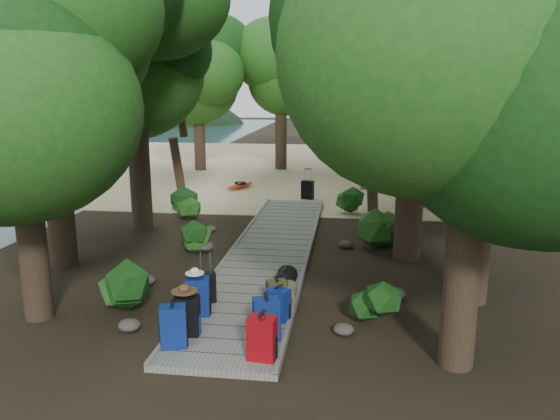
% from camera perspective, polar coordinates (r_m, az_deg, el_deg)
% --- Properties ---
extents(ground, '(120.00, 120.00, 0.00)m').
position_cam_1_polar(ground, '(12.85, -1.65, -5.96)').
color(ground, black).
rests_on(ground, ground).
extents(sand_beach, '(40.00, 22.00, 0.02)m').
position_cam_1_polar(sand_beach, '(28.38, 3.49, 4.48)').
color(sand_beach, beige).
rests_on(sand_beach, ground).
extents(boardwalk, '(2.00, 12.00, 0.12)m').
position_cam_1_polar(boardwalk, '(13.77, -0.99, -4.39)').
color(boardwalk, slate).
rests_on(boardwalk, ground).
extents(backpack_left_a, '(0.47, 0.39, 0.75)m').
position_cam_1_polar(backpack_left_a, '(8.89, -11.10, -11.63)').
color(backpack_left_a, navy).
rests_on(backpack_left_a, boardwalk).
extents(backpack_left_b, '(0.43, 0.32, 0.74)m').
position_cam_1_polar(backpack_left_b, '(9.26, -9.68, -10.61)').
color(backpack_left_b, black).
rests_on(backpack_left_b, boardwalk).
extents(backpack_left_c, '(0.47, 0.37, 0.78)m').
position_cam_1_polar(backpack_left_c, '(9.97, -8.59, -8.70)').
color(backpack_left_c, navy).
rests_on(backpack_left_c, boardwalk).
extents(backpack_right_a, '(0.45, 0.34, 0.74)m').
position_cam_1_polar(backpack_right_a, '(8.38, -1.90, -13.01)').
color(backpack_right_a, maroon).
rests_on(backpack_right_a, boardwalk).
extents(backpack_right_b, '(0.49, 0.40, 0.76)m').
position_cam_1_polar(backpack_right_b, '(9.00, -1.44, -11.07)').
color(backpack_right_b, navy).
rests_on(backpack_right_b, boardwalk).
extents(backpack_right_c, '(0.44, 0.40, 0.63)m').
position_cam_1_polar(backpack_right_c, '(9.70, -0.13, -9.65)').
color(backpack_right_c, navy).
rests_on(backpack_right_c, boardwalk).
extents(backpack_right_d, '(0.43, 0.37, 0.55)m').
position_cam_1_polar(backpack_right_d, '(10.28, -0.38, -8.56)').
color(backpack_right_d, '#414420').
rests_on(backpack_right_d, boardwalk).
extents(duffel_right_khaki, '(0.38, 0.55, 0.35)m').
position_cam_1_polar(duffel_right_khaki, '(10.47, 0.72, -8.71)').
color(duffel_right_khaki, brown).
rests_on(duffel_right_khaki, boardwalk).
extents(duffel_right_black, '(0.44, 0.66, 0.39)m').
position_cam_1_polar(duffel_right_black, '(11.14, 0.58, -7.23)').
color(duffel_right_black, black).
rests_on(duffel_right_black, boardwalk).
extents(suitcase_on_boardwalk, '(0.42, 0.32, 0.57)m').
position_cam_1_polar(suitcase_on_boardwalk, '(10.55, -7.72, -8.02)').
color(suitcase_on_boardwalk, black).
rests_on(suitcase_on_boardwalk, boardwalk).
extents(lone_suitcase_on_sand, '(0.49, 0.36, 0.68)m').
position_cam_1_polar(lone_suitcase_on_sand, '(20.30, 2.90, 2.12)').
color(lone_suitcase_on_sand, black).
rests_on(lone_suitcase_on_sand, sand_beach).
extents(hat_brown, '(0.43, 0.43, 0.13)m').
position_cam_1_polar(hat_brown, '(9.15, -9.98, -7.99)').
color(hat_brown, '#51351E').
rests_on(hat_brown, backpack_left_b).
extents(hat_white, '(0.34, 0.34, 0.11)m').
position_cam_1_polar(hat_white, '(9.83, -8.91, -6.26)').
color(hat_white, silver).
rests_on(hat_white, backpack_left_c).
extents(kayak, '(2.04, 3.43, 0.34)m').
position_cam_1_polar(kayak, '(22.43, -4.18, 2.69)').
color(kayak, '#AD2D0E').
rests_on(kayak, sand_beach).
extents(sun_lounger, '(1.14, 1.77, 0.54)m').
position_cam_1_polar(sun_lounger, '(22.76, 8.82, 2.98)').
color(sun_lounger, silver).
rests_on(sun_lounger, sand_beach).
extents(tree_right_a, '(4.48, 4.48, 7.46)m').
position_cam_1_polar(tree_right_a, '(8.04, 19.64, 9.16)').
color(tree_right_a, black).
rests_on(tree_right_a, ground).
extents(tree_right_b, '(4.89, 4.89, 8.73)m').
position_cam_1_polar(tree_right_b, '(10.77, 20.98, 13.21)').
color(tree_right_b, black).
rests_on(tree_right_b, ground).
extents(tree_right_c, '(5.48, 5.48, 9.49)m').
position_cam_1_polar(tree_right_c, '(13.21, 14.13, 15.10)').
color(tree_right_c, black).
rests_on(tree_right_c, ground).
extents(tree_right_d, '(6.23, 6.23, 11.43)m').
position_cam_1_polar(tree_right_d, '(16.75, 20.71, 17.45)').
color(tree_right_d, black).
rests_on(tree_right_d, ground).
extents(tree_right_e, '(4.88, 4.88, 8.79)m').
position_cam_1_polar(tree_right_e, '(19.15, 14.64, 13.21)').
color(tree_right_e, black).
rests_on(tree_right_e, ground).
extents(tree_right_f, '(6.14, 6.14, 10.97)m').
position_cam_1_polar(tree_right_f, '(21.80, 19.40, 15.70)').
color(tree_right_f, black).
rests_on(tree_right_f, ground).
extents(tree_left_a, '(4.28, 4.28, 7.13)m').
position_cam_1_polar(tree_left_a, '(10.32, -25.59, 8.40)').
color(tree_left_a, black).
rests_on(tree_left_a, ground).
extents(tree_left_b, '(4.90, 4.90, 8.81)m').
position_cam_1_polar(tree_left_b, '(13.35, -23.12, 12.98)').
color(tree_left_b, black).
rests_on(tree_left_b, ground).
extents(tree_left_c, '(4.99, 4.99, 8.67)m').
position_cam_1_polar(tree_left_c, '(16.18, -14.96, 13.13)').
color(tree_left_c, black).
rests_on(tree_left_c, ground).
extents(tree_back_a, '(4.81, 4.81, 8.33)m').
position_cam_1_polar(tree_back_a, '(27.42, 0.10, 12.93)').
color(tree_back_a, black).
rests_on(tree_back_a, ground).
extents(tree_back_b, '(6.26, 6.26, 11.18)m').
position_cam_1_polar(tree_back_b, '(27.72, 8.13, 15.74)').
color(tree_back_b, black).
rests_on(tree_back_b, ground).
extents(tree_back_c, '(4.69, 4.69, 8.44)m').
position_cam_1_polar(tree_back_c, '(28.14, 13.28, 12.70)').
color(tree_back_c, black).
rests_on(tree_back_c, ground).
extents(tree_back_d, '(4.72, 4.72, 7.86)m').
position_cam_1_polar(tree_back_d, '(27.39, -8.56, 12.29)').
color(tree_back_d, black).
rests_on(tree_back_d, ground).
extents(palm_right_a, '(4.92, 4.92, 8.39)m').
position_cam_1_polar(palm_right_a, '(18.41, 10.62, 12.82)').
color(palm_right_a, '#154513').
rests_on(palm_right_a, ground).
extents(palm_right_b, '(4.25, 4.25, 8.21)m').
position_cam_1_polar(palm_right_b, '(22.98, 14.97, 12.35)').
color(palm_right_b, '#154513').
rests_on(palm_right_b, ground).
extents(palm_right_c, '(4.31, 4.31, 6.86)m').
position_cam_1_polar(palm_right_c, '(24.93, 8.66, 11.09)').
color(palm_right_c, '#154513').
rests_on(palm_right_c, ground).
extents(palm_left_a, '(4.44, 4.44, 7.06)m').
position_cam_1_polar(palm_left_a, '(20.06, -11.24, 10.87)').
color(palm_left_a, '#154513').
rests_on(palm_left_a, ground).
extents(rock_left_a, '(0.39, 0.35, 0.22)m').
position_cam_1_polar(rock_left_a, '(9.98, -15.46, -11.52)').
color(rock_left_a, '#4C473F').
rests_on(rock_left_a, ground).
extents(rock_left_b, '(0.41, 0.37, 0.22)m').
position_cam_1_polar(rock_left_b, '(12.03, -13.82, -7.12)').
color(rock_left_b, '#4C473F').
rests_on(rock_left_b, ground).
extents(rock_left_c, '(0.56, 0.50, 0.31)m').
position_cam_1_polar(rock_left_c, '(14.03, -8.10, -3.79)').
color(rock_left_c, '#4C473F').
rests_on(rock_left_c, ground).
extents(rock_left_d, '(0.33, 0.29, 0.18)m').
position_cam_1_polar(rock_left_d, '(15.95, -7.27, -1.96)').
color(rock_left_d, '#4C473F').
rests_on(rock_left_d, ground).
extents(rock_right_a, '(0.36, 0.32, 0.20)m').
position_cam_1_polar(rock_right_a, '(9.56, 6.65, -12.28)').
color(rock_right_a, '#4C473F').
rests_on(rock_right_a, ground).
extents(rock_right_b, '(0.43, 0.39, 0.24)m').
position_cam_1_polar(rock_right_b, '(11.20, 11.92, -8.51)').
color(rock_right_b, '#4C473F').
rests_on(rock_right_b, ground).
extents(rock_right_c, '(0.37, 0.33, 0.20)m').
position_cam_1_polar(rock_right_c, '(14.37, 6.87, -3.57)').
color(rock_right_c, '#4C473F').
rests_on(rock_right_c, ground).
extents(rock_right_d, '(0.62, 0.56, 0.34)m').
position_cam_1_polar(rock_right_d, '(16.90, 10.82, -0.96)').
color(rock_right_d, '#4C473F').
rests_on(rock_right_d, ground).
extents(shrub_left_a, '(1.20, 1.20, 1.08)m').
position_cam_1_polar(shrub_left_a, '(10.58, -15.73, -7.57)').
color(shrub_left_a, '#1A4A16').
rests_on(shrub_left_a, ground).
extents(shrub_left_b, '(0.84, 0.84, 0.76)m').
position_cam_1_polar(shrub_left_b, '(13.97, -9.47, -2.95)').
color(shrub_left_b, '#1A4A16').
rests_on(shrub_left_b, ground).
extents(shrub_left_c, '(1.08, 1.08, 0.97)m').
position_cam_1_polar(shrub_left_c, '(17.57, -9.65, 0.67)').
color(shrub_left_c, '#1A4A16').
rests_on(shrub_left_c, ground).
extents(shrub_right_a, '(0.87, 0.87, 0.78)m').
position_cam_1_polar(shrub_right_a, '(9.92, 9.84, -9.59)').
color(shrub_right_a, '#1A4A16').
rests_on(shrub_right_a, ground).
extents(shrub_right_b, '(1.17, 1.17, 1.05)m').
position_cam_1_polar(shrub_right_b, '(14.44, 10.59, -1.88)').
color(shrub_right_b, '#1A4A16').
rests_on(shrub_right_b, ground).
extents(shrub_right_c, '(0.92, 0.92, 0.83)m').
position_cam_1_polar(shrub_right_c, '(17.94, 7.11, 0.77)').
color(shrub_right_c, '#1A4A16').
rests_on(shrub_right_c, ground).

